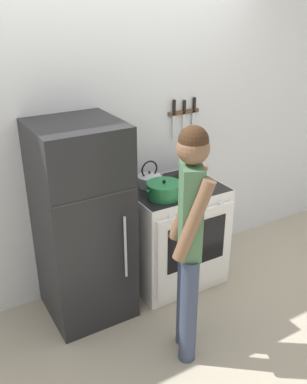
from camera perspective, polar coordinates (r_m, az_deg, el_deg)
The scene contains 9 objects.
ground_plane at distance 4.07m, azimuth -3.49°, elevation -10.25°, with size 14.00×14.00×0.00m, color #B2A893.
wall_back at distance 3.53m, azimuth -4.24°, elevation 7.29°, with size 10.00×0.06×2.55m.
refrigerator at distance 3.24m, azimuth -9.45°, elevation -4.19°, with size 0.62×0.64×1.55m.
stove_range at distance 3.70m, azimuth 2.87°, elevation -5.66°, with size 0.78×0.66×0.89m.
dutch_oven_pot at distance 3.32m, azimuth 1.41°, elevation 0.27°, with size 0.31×0.27×0.15m.
tea_kettle at distance 3.52m, azimuth -0.51°, elevation 1.74°, with size 0.24×0.20×0.22m.
utensil_jar at distance 3.70m, azimuth 4.25°, elevation 2.96°, with size 0.08×0.08×0.28m.
person at distance 2.72m, azimuth 4.84°, elevation -5.77°, with size 0.37×0.41×1.66m.
wall_knife_strip at distance 3.73m, azimuth 4.07°, elevation 10.61°, with size 0.31×0.03×0.34m.
Camera 1 is at (-1.48, -3.00, 2.32)m, focal length 40.00 mm.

